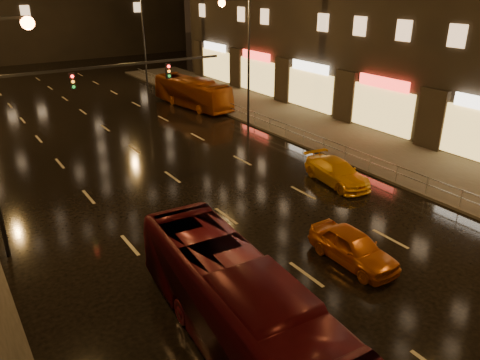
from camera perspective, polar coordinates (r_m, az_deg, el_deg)
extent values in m
plane|color=black|center=(31.46, -11.44, 2.71)|extent=(140.00, 140.00, 0.00)
cube|color=#38332D|center=(34.82, 12.95, 4.71)|extent=(7.00, 70.00, 0.15)
cube|color=black|center=(29.27, -16.08, 13.15)|extent=(15.20, 0.14, 0.14)
cube|color=black|center=(28.84, -19.76, 11.25)|extent=(0.32, 0.18, 0.95)
cube|color=black|center=(30.82, -8.75, 13.00)|extent=(0.32, 0.18, 0.95)
sphere|color=#FF1E19|center=(28.68, -19.77, 11.80)|extent=(0.18, 0.18, 0.18)
cylinder|color=#99999E|center=(56.55, -11.52, 12.42)|extent=(0.04, 0.04, 1.00)
cube|color=#99999E|center=(34.44, 5.65, 6.78)|extent=(0.05, 56.00, 0.05)
cube|color=#99999E|center=(34.56, 5.63, 6.14)|extent=(0.05, 56.00, 0.05)
imported|color=#4D0B12|center=(14.74, 0.29, -15.65)|extent=(3.30, 11.02, 3.03)
imported|color=#96410F|center=(43.61, -5.85, 10.56)|extent=(3.26, 9.71, 2.65)
imported|color=#C25812|center=(19.86, 13.61, -7.96)|extent=(1.71, 4.13, 1.40)
imported|color=#F1A616|center=(27.27, 11.73, 0.96)|extent=(2.42, 4.80, 1.34)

